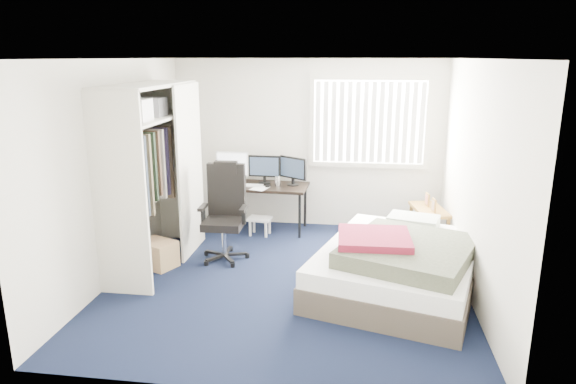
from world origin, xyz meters
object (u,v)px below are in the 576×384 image
at_px(desk, 260,182).
at_px(office_chair, 225,222).
at_px(nightstand, 429,213).
at_px(bed, 399,264).

xyz_separation_m(desk, office_chair, (-0.24, -1.17, -0.25)).
bearing_deg(office_chair, desk, 78.55).
height_order(desk, nightstand, desk).
distance_m(desk, bed, 2.67).
height_order(desk, office_chair, office_chair).
bearing_deg(bed, office_chair, 163.27).
height_order(office_chair, bed, office_chair).
distance_m(office_chair, bed, 2.25).
xyz_separation_m(office_chair, bed, (2.15, -0.65, -0.18)).
bearing_deg(nightstand, office_chair, -162.48).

